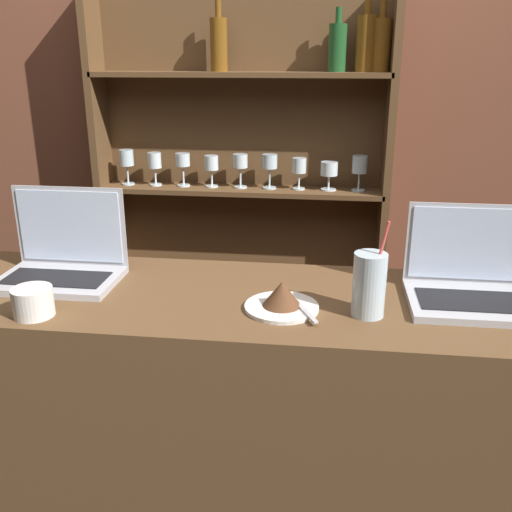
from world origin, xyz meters
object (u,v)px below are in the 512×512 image
at_px(cake_plate, 282,299).
at_px(water_glass, 369,285).
at_px(laptop_near, 63,259).
at_px(laptop_far, 471,282).
at_px(coffee_cup, 33,302).

height_order(cake_plate, water_glass, water_glass).
bearing_deg(laptop_near, laptop_far, -0.70).
distance_m(laptop_far, water_glass, 0.29).
bearing_deg(cake_plate, laptop_near, 168.12).
bearing_deg(laptop_far, cake_plate, -165.95).
bearing_deg(coffee_cup, cake_plate, 10.78).
bearing_deg(water_glass, laptop_near, 170.62).
height_order(cake_plate, coffee_cup, cake_plate).
distance_m(laptop_near, water_glass, 0.83).
xyz_separation_m(cake_plate, coffee_cup, (-0.58, -0.11, 0.01)).
height_order(water_glass, coffee_cup, water_glass).
xyz_separation_m(water_glass, coffee_cup, (-0.78, -0.10, -0.04)).
relative_size(laptop_near, cake_plate, 1.74).
bearing_deg(water_glass, cake_plate, 178.30).
xyz_separation_m(laptop_near, laptop_far, (1.07, -0.01, -0.01)).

